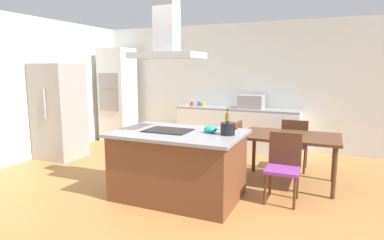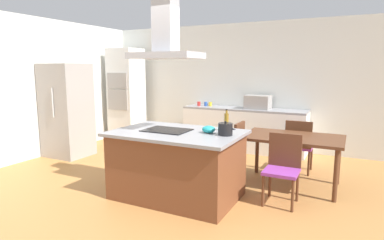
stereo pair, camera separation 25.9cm
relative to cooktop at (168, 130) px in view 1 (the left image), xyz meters
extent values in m
plane|color=#AD753D|center=(0.15, 1.50, -0.91)|extent=(16.00, 16.00, 0.00)
cube|color=silver|center=(0.15, 3.25, 0.44)|extent=(7.20, 0.10, 2.70)
cube|color=silver|center=(-3.30, 1.00, 0.44)|extent=(0.10, 8.80, 2.70)
cube|color=brown|center=(0.15, 0.00, -0.48)|extent=(1.60, 1.04, 0.86)
cube|color=gray|center=(0.15, 0.00, -0.03)|extent=(1.70, 1.14, 0.04)
cube|color=black|center=(0.00, 0.00, 0.00)|extent=(0.60, 0.44, 0.01)
cylinder|color=black|center=(0.81, 0.07, 0.07)|extent=(0.18, 0.18, 0.15)
sphere|color=black|center=(0.81, 0.07, 0.16)|extent=(0.03, 0.03, 0.03)
cone|color=black|center=(0.92, 0.07, 0.08)|extent=(0.06, 0.03, 0.04)
cylinder|color=olive|center=(0.72, 0.34, 0.11)|extent=(0.06, 0.06, 0.23)
cylinder|color=olive|center=(0.72, 0.34, 0.25)|extent=(0.03, 0.03, 0.05)
cylinder|color=black|center=(0.72, 0.34, 0.28)|extent=(0.03, 0.03, 0.01)
ellipsoid|color=teal|center=(0.57, 0.11, 0.04)|extent=(0.17, 0.17, 0.10)
cube|color=white|center=(0.16, 2.88, -0.48)|extent=(2.59, 0.62, 0.86)
cube|color=gray|center=(0.16, 2.88, -0.03)|extent=(2.59, 0.62, 0.04)
cube|color=#9E9993|center=(0.46, 2.88, 0.13)|extent=(0.50, 0.38, 0.28)
cylinder|color=red|center=(-0.89, 2.87, 0.04)|extent=(0.08, 0.08, 0.09)
cylinder|color=#2D56B2|center=(-0.73, 2.90, 0.04)|extent=(0.08, 0.08, 0.09)
cylinder|color=gold|center=(-0.63, 2.92, 0.04)|extent=(0.08, 0.08, 0.09)
cube|color=white|center=(-2.75, 2.65, 0.19)|extent=(0.70, 0.64, 2.20)
cube|color=#9E9993|center=(-2.75, 2.32, 0.54)|extent=(0.56, 0.02, 0.36)
cube|color=#9E9993|center=(-2.75, 2.32, 0.09)|extent=(0.56, 0.02, 0.48)
cube|color=#9E9993|center=(-2.83, 0.88, 0.00)|extent=(0.80, 0.70, 1.82)
cylinder|color=beige|center=(-2.78, 0.51, 0.19)|extent=(0.02, 0.02, 0.55)
cube|color=#59331E|center=(1.46, 1.13, -0.18)|extent=(1.40, 0.90, 0.04)
cylinder|color=#59331E|center=(0.84, 0.76, -0.55)|extent=(0.06, 0.06, 0.71)
cylinder|color=#59331E|center=(2.08, 0.76, -0.55)|extent=(0.06, 0.06, 0.71)
cylinder|color=#59331E|center=(0.84, 1.50, -0.55)|extent=(0.06, 0.06, 0.71)
cylinder|color=#59331E|center=(2.08, 1.50, -0.55)|extent=(0.06, 0.06, 0.71)
cube|color=purple|center=(1.46, 0.38, -0.48)|extent=(0.42, 0.42, 0.04)
cube|color=#59331E|center=(1.46, 0.57, -0.24)|extent=(0.42, 0.04, 0.44)
cylinder|color=#59331E|center=(1.64, 0.20, -0.70)|extent=(0.04, 0.04, 0.41)
cylinder|color=#59331E|center=(1.28, 0.20, -0.70)|extent=(0.04, 0.04, 0.41)
cylinder|color=#59331E|center=(1.64, 0.56, -0.70)|extent=(0.04, 0.04, 0.41)
cylinder|color=#59331E|center=(1.28, 0.56, -0.70)|extent=(0.04, 0.04, 0.41)
cube|color=purple|center=(1.46, 1.88, -0.48)|extent=(0.42, 0.42, 0.04)
cube|color=#59331E|center=(1.46, 1.69, -0.24)|extent=(0.42, 0.04, 0.44)
cylinder|color=#59331E|center=(1.28, 2.06, -0.70)|extent=(0.04, 0.04, 0.41)
cylinder|color=#59331E|center=(1.64, 2.06, -0.70)|extent=(0.04, 0.04, 0.41)
cylinder|color=#59331E|center=(1.28, 1.70, -0.70)|extent=(0.04, 0.04, 0.41)
cylinder|color=#59331E|center=(1.64, 1.70, -0.70)|extent=(0.04, 0.04, 0.41)
cube|color=purple|center=(0.46, 1.13, -0.48)|extent=(0.42, 0.42, 0.04)
cube|color=#59331E|center=(0.65, 1.13, -0.24)|extent=(0.04, 0.42, 0.44)
cylinder|color=#59331E|center=(0.28, 0.95, -0.70)|extent=(0.04, 0.04, 0.41)
cylinder|color=#59331E|center=(0.28, 1.31, -0.70)|extent=(0.04, 0.04, 0.41)
cylinder|color=#59331E|center=(0.64, 0.95, -0.70)|extent=(0.04, 0.04, 0.41)
cylinder|color=#59331E|center=(0.64, 1.31, -0.70)|extent=(0.04, 0.04, 0.41)
cube|color=#ADADB2|center=(0.00, 0.00, 0.98)|extent=(0.90, 0.55, 0.08)
cube|color=#ADADB2|center=(0.00, 0.00, 1.37)|extent=(0.28, 0.24, 0.70)
camera|label=1|loc=(1.98, -3.76, 0.82)|focal=30.18mm
camera|label=2|loc=(2.22, -3.65, 0.82)|focal=30.18mm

